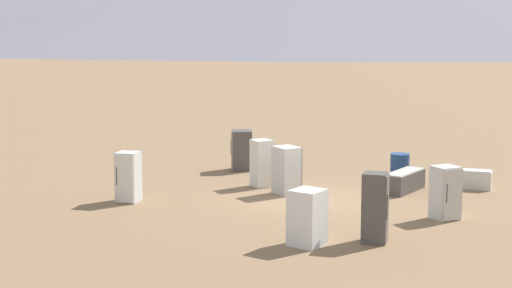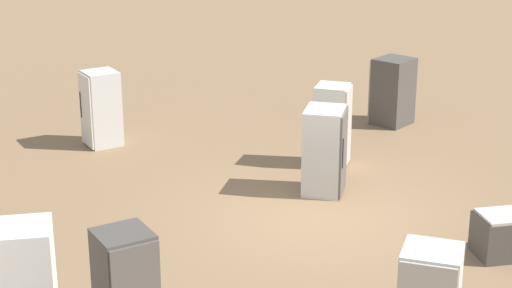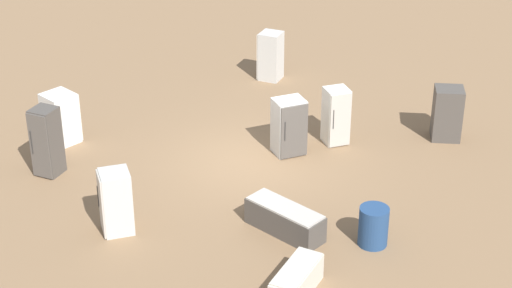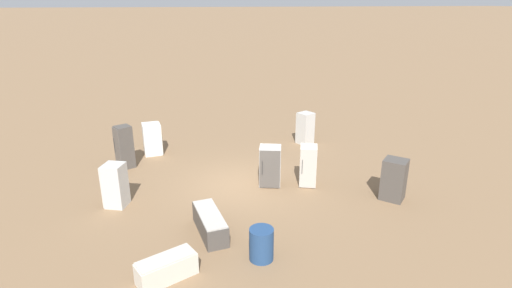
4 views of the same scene
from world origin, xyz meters
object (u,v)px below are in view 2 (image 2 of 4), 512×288
discarded_fridge_0 (325,151)px  discarded_fridge_3 (101,109)px  discarded_fridge_6 (332,126)px  discarded_fridge_1 (23,279)px  discarded_fridge_8 (392,91)px

discarded_fridge_0 → discarded_fridge_3: size_ratio=0.99×
discarded_fridge_0 → discarded_fridge_6: bearing=-177.2°
discarded_fridge_0 → discarded_fridge_1: bearing=-28.3°
discarded_fridge_3 → discarded_fridge_6: size_ratio=0.98×
discarded_fridge_1 → discarded_fridge_8: bearing=45.3°
discarded_fridge_6 → discarded_fridge_3: bearing=-87.7°
discarded_fridge_0 → discarded_fridge_6: (-0.40, -1.34, 0.02)m
discarded_fridge_0 → discarded_fridge_3: bearing=-107.7°
discarded_fridge_3 → discarded_fridge_1: bearing=151.4°
discarded_fridge_3 → discarded_fridge_6: (-4.36, 1.67, 0.02)m
discarded_fridge_0 → discarded_fridge_6: 1.39m
discarded_fridge_1 → discarded_fridge_3: size_ratio=0.92×
discarded_fridge_1 → discarded_fridge_8: discarded_fridge_8 is taller
discarded_fridge_0 → discarded_fridge_1: size_ratio=1.07×
discarded_fridge_1 → discarded_fridge_0: bearing=38.0°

